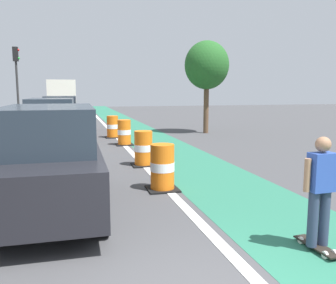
{
  "coord_description": "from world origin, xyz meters",
  "views": [
    {
      "loc": [
        -1.22,
        -3.16,
        2.33
      ],
      "look_at": [
        0.99,
        5.07,
        1.1
      ],
      "focal_mm": 38.14,
      "sensor_mm": 36.0,
      "label": 1
    }
  ],
  "objects_px": {
    "skateboarder_on_lane": "(320,190)",
    "parked_suv_nearest": "(50,159)",
    "traffic_barrel_back": "(124,133)",
    "parked_suv_third": "(61,115)",
    "delivery_truck_down_block": "(61,96)",
    "traffic_light_corner": "(17,72)",
    "traffic_barrel_far": "(113,127)",
    "street_tree_sidewalk": "(207,66)",
    "traffic_barrel_front": "(162,168)",
    "traffic_barrel_mid": "(143,149)",
    "parked_suv_second": "(52,125)"
  },
  "relations": [
    {
      "from": "skateboarder_on_lane",
      "to": "traffic_barrel_back",
      "type": "xyz_separation_m",
      "value": [
        -1.27,
        10.98,
        -0.38
      ]
    },
    {
      "from": "delivery_truck_down_block",
      "to": "street_tree_sidewalk",
      "type": "relative_size",
      "value": 1.54
    },
    {
      "from": "traffic_barrel_mid",
      "to": "parked_suv_nearest",
      "type": "bearing_deg",
      "value": -124.14
    },
    {
      "from": "delivery_truck_down_block",
      "to": "parked_suv_nearest",
      "type": "bearing_deg",
      "value": -88.9
    },
    {
      "from": "parked_suv_third",
      "to": "traffic_barrel_front",
      "type": "height_order",
      "value": "parked_suv_third"
    },
    {
      "from": "traffic_barrel_back",
      "to": "street_tree_sidewalk",
      "type": "bearing_deg",
      "value": 33.01
    },
    {
      "from": "parked_suv_third",
      "to": "traffic_barrel_mid",
      "type": "relative_size",
      "value": 4.24
    },
    {
      "from": "traffic_barrel_front",
      "to": "street_tree_sidewalk",
      "type": "distance_m",
      "value": 12.1
    },
    {
      "from": "skateboarder_on_lane",
      "to": "traffic_barrel_back",
      "type": "distance_m",
      "value": 11.06
    },
    {
      "from": "traffic_barrel_back",
      "to": "delivery_truck_down_block",
      "type": "relative_size",
      "value": 0.14
    },
    {
      "from": "parked_suv_nearest",
      "to": "parked_suv_third",
      "type": "height_order",
      "value": "same"
    },
    {
      "from": "traffic_barrel_front",
      "to": "traffic_barrel_back",
      "type": "bearing_deg",
      "value": 88.97
    },
    {
      "from": "parked_suv_second",
      "to": "traffic_light_corner",
      "type": "xyz_separation_m",
      "value": [
        -2.6,
        10.81,
        2.47
      ]
    },
    {
      "from": "parked_suv_nearest",
      "to": "traffic_light_corner",
      "type": "xyz_separation_m",
      "value": [
        -2.93,
        18.06,
        2.47
      ]
    },
    {
      "from": "traffic_barrel_far",
      "to": "street_tree_sidewalk",
      "type": "height_order",
      "value": "street_tree_sidewalk"
    },
    {
      "from": "parked_suv_third",
      "to": "street_tree_sidewalk",
      "type": "bearing_deg",
      "value": -13.71
    },
    {
      "from": "parked_suv_nearest",
      "to": "traffic_barrel_mid",
      "type": "distance_m",
      "value": 4.56
    },
    {
      "from": "traffic_barrel_far",
      "to": "traffic_light_corner",
      "type": "distance_m",
      "value": 9.5
    },
    {
      "from": "parked_suv_second",
      "to": "traffic_barrel_back",
      "type": "height_order",
      "value": "parked_suv_second"
    },
    {
      "from": "skateboarder_on_lane",
      "to": "parked_suv_third",
      "type": "height_order",
      "value": "parked_suv_third"
    },
    {
      "from": "skateboarder_on_lane",
      "to": "traffic_barrel_front",
      "type": "bearing_deg",
      "value": 110.63
    },
    {
      "from": "parked_suv_second",
      "to": "skateboarder_on_lane",
      "type": "bearing_deg",
      "value": -67.5
    },
    {
      "from": "traffic_light_corner",
      "to": "skateboarder_on_lane",
      "type": "bearing_deg",
      "value": -72.01
    },
    {
      "from": "traffic_barrel_front",
      "to": "traffic_barrel_mid",
      "type": "relative_size",
      "value": 1.0
    },
    {
      "from": "traffic_barrel_front",
      "to": "delivery_truck_down_block",
      "type": "bearing_deg",
      "value": 96.4
    },
    {
      "from": "parked_suv_third",
      "to": "delivery_truck_down_block",
      "type": "bearing_deg",
      "value": 91.5
    },
    {
      "from": "traffic_barrel_back",
      "to": "street_tree_sidewalk",
      "type": "height_order",
      "value": "street_tree_sidewalk"
    },
    {
      "from": "parked_suv_second",
      "to": "street_tree_sidewalk",
      "type": "relative_size",
      "value": 0.93
    },
    {
      "from": "skateboarder_on_lane",
      "to": "delivery_truck_down_block",
      "type": "distance_m",
      "value": 30.47
    },
    {
      "from": "traffic_barrel_back",
      "to": "delivery_truck_down_block",
      "type": "xyz_separation_m",
      "value": [
        -3.09,
        19.16,
        1.31
      ]
    },
    {
      "from": "parked_suv_third",
      "to": "traffic_light_corner",
      "type": "xyz_separation_m",
      "value": [
        -2.78,
        4.77,
        2.47
      ]
    },
    {
      "from": "traffic_barrel_mid",
      "to": "traffic_light_corner",
      "type": "xyz_separation_m",
      "value": [
        -5.48,
        14.31,
        2.97
      ]
    },
    {
      "from": "traffic_barrel_back",
      "to": "skateboarder_on_lane",
      "type": "bearing_deg",
      "value": -83.39
    },
    {
      "from": "parked_suv_third",
      "to": "delivery_truck_down_block",
      "type": "distance_m",
      "value": 14.06
    },
    {
      "from": "skateboarder_on_lane",
      "to": "traffic_light_corner",
      "type": "relative_size",
      "value": 0.33
    },
    {
      "from": "parked_suv_third",
      "to": "traffic_barrel_mid",
      "type": "xyz_separation_m",
      "value": [
        2.7,
        -9.54,
        -0.5
      ]
    },
    {
      "from": "skateboarder_on_lane",
      "to": "parked_suv_nearest",
      "type": "bearing_deg",
      "value": 143.76
    },
    {
      "from": "traffic_barrel_back",
      "to": "parked_suv_third",
      "type": "bearing_deg",
      "value": 118.0
    },
    {
      "from": "parked_suv_nearest",
      "to": "traffic_light_corner",
      "type": "height_order",
      "value": "traffic_light_corner"
    },
    {
      "from": "traffic_light_corner",
      "to": "traffic_barrel_far",
      "type": "bearing_deg",
      "value": -54.12
    },
    {
      "from": "traffic_barrel_back",
      "to": "traffic_light_corner",
      "type": "xyz_separation_m",
      "value": [
        -5.51,
        9.9,
        2.97
      ]
    },
    {
      "from": "traffic_barrel_back",
      "to": "street_tree_sidewalk",
      "type": "distance_m",
      "value": 6.73
    },
    {
      "from": "traffic_barrel_front",
      "to": "traffic_light_corner",
      "type": "bearing_deg",
      "value": 107.4
    },
    {
      "from": "parked_suv_nearest",
      "to": "street_tree_sidewalk",
      "type": "relative_size",
      "value": 0.92
    },
    {
      "from": "traffic_barrel_front",
      "to": "traffic_barrel_mid",
      "type": "height_order",
      "value": "same"
    },
    {
      "from": "traffic_barrel_far",
      "to": "delivery_truck_down_block",
      "type": "distance_m",
      "value": 16.87
    },
    {
      "from": "parked_suv_third",
      "to": "traffic_barrel_back",
      "type": "xyz_separation_m",
      "value": [
        2.73,
        -5.13,
        -0.5
      ]
    },
    {
      "from": "skateboarder_on_lane",
      "to": "traffic_barrel_mid",
      "type": "xyz_separation_m",
      "value": [
        -1.3,
        6.57,
        -0.38
      ]
    },
    {
      "from": "parked_suv_third",
      "to": "traffic_light_corner",
      "type": "bearing_deg",
      "value": 120.22
    },
    {
      "from": "traffic_barrel_mid",
      "to": "street_tree_sidewalk",
      "type": "relative_size",
      "value": 0.22
    }
  ]
}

